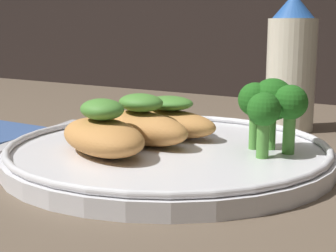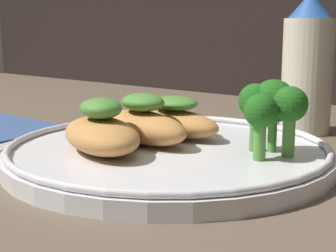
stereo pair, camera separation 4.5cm
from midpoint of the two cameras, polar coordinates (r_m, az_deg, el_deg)
ground_plane at (r=46.35cm, az=-2.82°, el=-4.77°), size 180.00×180.00×1.00cm
plate at (r=45.96cm, az=-2.83°, el=-2.98°), size 29.04×29.04×2.00cm
grilled_meat_front at (r=44.09cm, az=-10.20°, el=-0.81°), size 12.09×9.85×4.72cm
grilled_meat_middle at (r=47.21cm, az=-5.79°, el=0.19°), size 11.27×6.14×4.68cm
grilled_meat_back at (r=50.22cm, az=-2.42°, el=0.66°), size 10.51×5.14×4.01cm
broccoli_bunch at (r=44.18cm, az=8.48°, el=2.37°), size 6.14×6.42×6.29cm
sauce_bottle at (r=61.21cm, az=11.43°, el=6.55°), size 5.66×5.66×15.80cm
fork at (r=58.98cm, az=-16.60°, el=-0.99°), size 6.72×19.46×0.60cm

